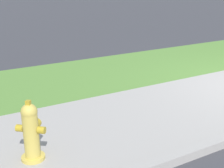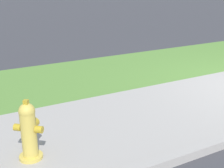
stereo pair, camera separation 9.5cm
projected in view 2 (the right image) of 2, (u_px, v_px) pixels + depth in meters
The scene contains 2 objects.
grass_verge at pixel (181, 60), 8.67m from camera, with size 18.00×2.75×0.01m, color #568438.
fire_hydrant_near_corner at pixel (29, 131), 3.86m from camera, with size 0.34×0.34×0.81m.
Camera 2 is at (-5.74, -3.86, 2.20)m, focal length 50.00 mm.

